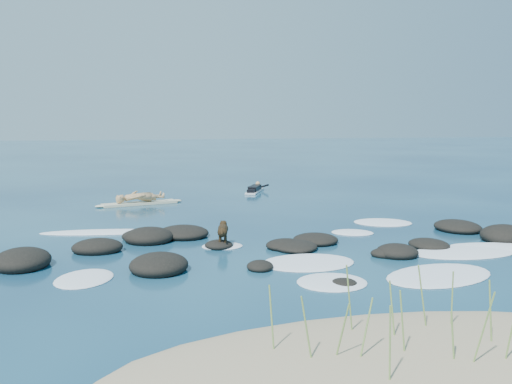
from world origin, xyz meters
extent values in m
plane|color=#0A2642|center=(0.00, 0.00, 0.00)|extent=(160.00, 160.00, 0.00)
ellipsoid|color=#9E8966|center=(0.00, -8.20, 0.00)|extent=(9.00, 4.40, 0.60)
cylinder|color=#789D4C|center=(0.45, -7.26, 0.68)|extent=(0.25, 0.10, 1.11)
cylinder|color=#789D4C|center=(-0.30, -8.12, 0.64)|extent=(0.16, 0.07, 1.03)
cylinder|color=#789D4C|center=(-0.69, -7.20, 0.71)|extent=(0.22, 0.21, 1.17)
cylinder|color=#789D4C|center=(-0.82, -8.82, 0.66)|extent=(0.07, 0.06, 1.09)
cylinder|color=#789D4C|center=(-1.14, -8.08, 0.59)|extent=(0.14, 0.26, 0.91)
cylinder|color=#789D4C|center=(-0.83, -8.11, 0.59)|extent=(0.25, 0.12, 0.92)
cylinder|color=#789D4C|center=(1.06, -8.03, 0.65)|extent=(0.14, 0.04, 1.06)
cylinder|color=#789D4C|center=(0.22, -8.47, 0.53)|extent=(0.12, 0.04, 0.83)
cylinder|color=#789D4C|center=(-0.16, -7.51, 0.61)|extent=(0.13, 0.05, 0.97)
cylinder|color=#789D4C|center=(0.51, -8.66, 0.69)|extent=(0.18, 0.23, 1.13)
cylinder|color=#789D4C|center=(0.94, -8.63, 0.66)|extent=(0.08, 0.19, 1.06)
cylinder|color=#789D4C|center=(0.94, -7.25, 0.62)|extent=(0.11, 0.15, 0.99)
cylinder|color=#789D4C|center=(-1.95, -7.56, 0.63)|extent=(0.10, 0.07, 1.03)
cylinder|color=#789D4C|center=(-1.59, -8.01, 0.63)|extent=(0.21, 0.07, 1.01)
ellipsoid|color=black|center=(-3.69, 1.31, 0.08)|extent=(1.17, 1.21, 0.34)
ellipsoid|color=black|center=(-4.69, 0.00, 0.11)|extent=(1.31, 1.07, 0.45)
ellipsoid|color=black|center=(-1.00, -2.53, 0.06)|extent=(0.76, 0.86, 0.25)
ellipsoid|color=black|center=(1.10, -0.13, 0.08)|extent=(1.60, 1.63, 0.31)
ellipsoid|color=black|center=(6.34, -1.00, 0.15)|extent=(1.71, 1.65, 0.59)
ellipsoid|color=black|center=(-2.38, 1.45, 0.10)|extent=(1.91, 1.95, 0.41)
ellipsoid|color=black|center=(0.13, -0.61, 0.08)|extent=(1.37, 1.34, 0.31)
ellipsoid|color=black|center=(-1.59, -0.22, 0.07)|extent=(0.91, 0.89, 0.28)
ellipsoid|color=black|center=(-3.24, -2.20, 0.13)|extent=(1.61, 1.72, 0.52)
ellipsoid|color=black|center=(5.89, 0.63, 0.10)|extent=(1.38, 1.66, 0.40)
ellipsoid|color=black|center=(-6.30, -1.17, 0.14)|extent=(1.34, 1.60, 0.56)
ellipsoid|color=black|center=(2.59, -2.04, 0.10)|extent=(1.22, 1.21, 0.40)
ellipsoid|color=black|center=(0.42, -4.10, 0.04)|extent=(0.63, 0.68, 0.15)
ellipsoid|color=black|center=(3.84, -1.34, 0.07)|extent=(1.28, 1.39, 0.30)
ellipsoid|color=black|center=(-3.38, 0.98, 0.13)|extent=(1.71, 1.71, 0.52)
ellipsoid|color=black|center=(0.33, -0.81, 0.07)|extent=(1.41, 1.46, 0.29)
ellipsoid|color=black|center=(2.27, -2.03, 0.07)|extent=(0.87, 0.81, 0.27)
ellipsoid|color=white|center=(-4.65, 2.48, 0.01)|extent=(3.85, 1.25, 0.12)
ellipsoid|color=white|center=(2.67, -3.90, 0.01)|extent=(3.13, 2.50, 0.12)
ellipsoid|color=white|center=(0.23, -2.25, 0.01)|extent=(2.38, 1.87, 0.12)
ellipsoid|color=white|center=(0.23, -3.91, 0.01)|extent=(1.66, 1.60, 0.12)
ellipsoid|color=white|center=(2.58, 0.88, 0.01)|extent=(1.52, 1.36, 0.12)
ellipsoid|color=white|center=(-4.82, -2.56, 0.01)|extent=(1.57, 1.85, 0.12)
ellipsoid|color=white|center=(4.17, 2.24, 0.01)|extent=(2.26, 2.02, 0.12)
ellipsoid|color=white|center=(4.37, -2.10, 0.01)|extent=(2.78, 1.49, 0.12)
ellipsoid|color=white|center=(-1.48, -0.10, 0.01)|extent=(1.10, 0.90, 0.12)
cube|color=beige|center=(-3.54, 7.96, 0.05)|extent=(2.98, 1.40, 0.10)
ellipsoid|color=beige|center=(-2.14, 8.37, 0.05)|extent=(0.66, 0.48, 0.11)
ellipsoid|color=beige|center=(-4.94, 7.55, 0.05)|extent=(0.66, 0.48, 0.11)
imported|color=tan|center=(-3.54, 7.96, 1.05)|extent=(0.63, 0.79, 1.90)
cube|color=silver|center=(1.71, 10.80, 0.05)|extent=(1.28, 2.14, 0.08)
ellipsoid|color=silver|center=(2.13, 11.78, 0.05)|extent=(0.42, 0.53, 0.08)
cube|color=black|center=(1.71, 10.80, 0.19)|extent=(0.87, 1.35, 0.21)
sphere|color=tan|center=(2.01, 11.49, 0.31)|extent=(0.29, 0.29, 0.22)
cylinder|color=black|center=(1.82, 11.73, 0.18)|extent=(0.53, 0.09, 0.24)
cylinder|color=black|center=(2.32, 11.52, 0.18)|extent=(0.43, 0.44, 0.24)
cube|color=black|center=(1.43, 10.14, 0.15)|extent=(0.51, 0.62, 0.13)
cylinder|color=black|center=(-1.48, -0.20, 0.46)|extent=(0.36, 0.58, 0.26)
sphere|color=black|center=(-1.44, 0.04, 0.46)|extent=(0.32, 0.32, 0.27)
sphere|color=black|center=(-1.53, -0.44, 0.46)|extent=(0.29, 0.29, 0.25)
sphere|color=black|center=(-1.41, 0.19, 0.55)|extent=(0.23, 0.23, 0.20)
cone|color=black|center=(-1.38, 0.30, 0.54)|extent=(0.12, 0.14, 0.10)
cone|color=black|center=(-1.46, 0.19, 0.63)|extent=(0.10, 0.08, 0.10)
cone|color=black|center=(-1.36, 0.17, 0.63)|extent=(0.10, 0.08, 0.10)
cylinder|color=black|center=(-1.52, -0.01, 0.18)|extent=(0.08, 0.08, 0.35)
cylinder|color=black|center=(-1.38, -0.03, 0.18)|extent=(0.08, 0.08, 0.35)
cylinder|color=black|center=(-1.59, -0.37, 0.18)|extent=(0.08, 0.08, 0.35)
cylinder|color=black|center=(-1.45, -0.40, 0.18)|extent=(0.08, 0.08, 0.35)
cylinder|color=black|center=(-1.55, -0.56, 0.50)|extent=(0.09, 0.26, 0.15)
camera|label=1|loc=(-3.72, -14.79, 3.37)|focal=40.00mm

